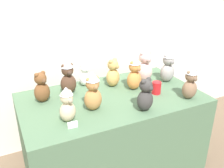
% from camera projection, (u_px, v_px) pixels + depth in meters
% --- Properties ---
extents(wall_back, '(7.00, 0.08, 2.60)m').
position_uv_depth(wall_back, '(82.00, 24.00, 2.54)').
color(wall_back, silver).
rests_on(wall_back, ground_plane).
extents(display_table, '(1.57, 0.90, 0.79)m').
position_uv_depth(display_table, '(112.00, 134.00, 2.33)').
color(display_table, '#4C6B4C').
rests_on(display_table, ground_plane).
extents(teddy_bear_charcoal, '(0.17, 0.16, 0.27)m').
position_uv_depth(teddy_bear_charcoal, '(145.00, 96.00, 1.91)').
color(teddy_bear_charcoal, '#383533').
rests_on(teddy_bear_charcoal, display_table).
extents(teddy_bear_mocha, '(0.14, 0.12, 0.29)m').
position_uv_depth(teddy_bear_mocha, '(190.00, 83.00, 2.09)').
color(teddy_bear_mocha, '#7F6047').
rests_on(teddy_bear_mocha, display_table).
extents(teddy_bear_ash, '(0.16, 0.14, 0.32)m').
position_uv_depth(teddy_bear_ash, '(168.00, 66.00, 2.42)').
color(teddy_bear_ash, gray).
rests_on(teddy_bear_ash, display_table).
extents(teddy_bear_ginger, '(0.17, 0.16, 0.32)m').
position_uv_depth(teddy_bear_ginger, '(134.00, 73.00, 2.26)').
color(teddy_bear_ginger, '#D17F3D').
rests_on(teddy_bear_ginger, display_table).
extents(teddy_bear_honey, '(0.18, 0.17, 0.27)m').
position_uv_depth(teddy_bear_honey, '(113.00, 74.00, 2.33)').
color(teddy_bear_honey, tan).
rests_on(teddy_bear_honey, display_table).
extents(teddy_bear_chestnut, '(0.17, 0.16, 0.26)m').
position_uv_depth(teddy_bear_chestnut, '(42.00, 88.00, 2.04)').
color(teddy_bear_chestnut, brown).
rests_on(teddy_bear_chestnut, display_table).
extents(teddy_bear_sand, '(0.15, 0.14, 0.27)m').
position_uv_depth(teddy_bear_sand, '(67.00, 105.00, 1.76)').
color(teddy_bear_sand, '#CCB78E').
rests_on(teddy_bear_sand, display_table).
extents(teddy_bear_cocoa, '(0.15, 0.13, 0.31)m').
position_uv_depth(teddy_bear_cocoa, '(68.00, 77.00, 2.18)').
color(teddy_bear_cocoa, '#4C3323').
rests_on(teddy_bear_cocoa, display_table).
extents(teddy_bear_blush, '(0.17, 0.15, 0.31)m').
position_uv_depth(teddy_bear_blush, '(145.00, 67.00, 2.43)').
color(teddy_bear_blush, beige).
rests_on(teddy_bear_blush, display_table).
extents(teddy_bear_snow, '(0.14, 0.13, 0.22)m').
position_uv_depth(teddy_bear_snow, '(85.00, 75.00, 2.35)').
color(teddy_bear_snow, white).
rests_on(teddy_bear_snow, display_table).
extents(teddy_bear_caramel, '(0.16, 0.14, 0.32)m').
position_uv_depth(teddy_bear_caramel, '(93.00, 92.00, 1.91)').
color(teddy_bear_caramel, '#B27A42').
rests_on(teddy_bear_caramel, display_table).
extents(party_cup_red, '(0.08, 0.08, 0.11)m').
position_uv_depth(party_cup_red, '(156.00, 88.00, 2.21)').
color(party_cup_red, red).
rests_on(party_cup_red, display_table).
extents(name_card_front_left, '(0.07, 0.01, 0.05)m').
position_uv_depth(name_card_front_left, '(73.00, 125.00, 1.72)').
color(name_card_front_left, white).
rests_on(name_card_front_left, display_table).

